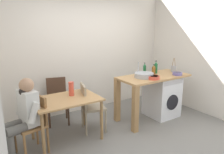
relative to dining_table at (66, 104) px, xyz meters
The scene contains 20 objects.
ground_plane 1.26m from the dining_table, 34.06° to the right, with size 5.46×5.46×0.00m, color slate.
wall_back 1.62m from the dining_table, 51.95° to the left, with size 4.60×0.10×2.70m, color silver.
wall_counter_side 3.18m from the dining_table, 11.25° to the right, with size 0.10×3.80×2.70m, color silver.
dining_table is the anchor object (origin of this frame).
chair_person_seat 0.57m from the dining_table, behind, with size 0.47×0.47×0.90m.
chair_opposite 0.50m from the dining_table, ahead, with size 0.49×0.49×0.90m.
chair_spare_by_wall 0.79m from the dining_table, 81.20° to the left, with size 0.49×0.49×0.90m.
seated_person 0.72m from the dining_table, behind, with size 0.54×0.54×1.20m.
kitchen_counter 1.65m from the dining_table, ahead, with size 1.50×0.68×0.92m.
washing_machine 2.13m from the dining_table, ahead, with size 0.60×0.61×0.86m.
sink_basin 1.62m from the dining_table, ahead, with size 0.38×0.38×0.09m, color #9EA0A5.
tap 1.64m from the dining_table, ahead, with size 0.02×0.02×0.28m, color #B2B2B7.
bottle_tall_green 1.87m from the dining_table, ahead, with size 0.06×0.06×0.23m.
bottle_squat_brown 1.99m from the dining_table, ahead, with size 0.07×0.07×0.20m.
bottle_clear_small 2.08m from the dining_table, ahead, with size 0.07×0.07×0.27m.
mixing_bowl 1.72m from the dining_table, 11.72° to the right, with size 0.23×0.23×0.06m.
utensil_crock 2.50m from the dining_table, ahead, with size 0.11×0.11×0.30m.
colander 2.35m from the dining_table, ahead, with size 0.20×0.20×0.06m.
vase 0.28m from the dining_table, 33.69° to the left, with size 0.09×0.09×0.24m, color #D84C38.
scissors 1.84m from the dining_table, ahead, with size 0.15×0.06×0.01m.
Camera 1 is at (-2.19, -2.78, 1.98)m, focal length 35.99 mm.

